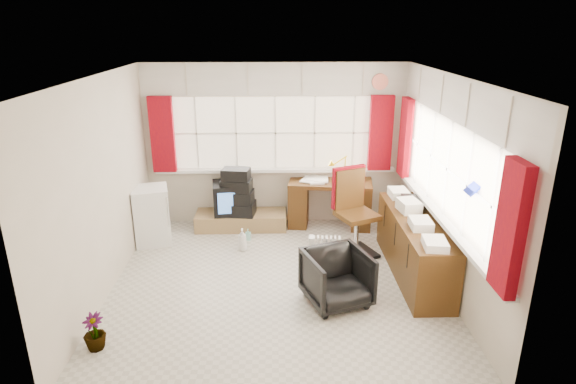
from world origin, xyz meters
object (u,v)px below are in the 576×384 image
at_px(desk_lamp, 345,163).
at_px(office_chair, 337,278).
at_px(task_chair, 352,208).
at_px(crt_tv, 231,198).
at_px(desk, 330,201).
at_px(credenza, 414,245).
at_px(mini_fridge, 152,215).
at_px(tv_bench, 241,220).
at_px(radiator, 326,260).

xyz_separation_m(desk_lamp, office_chair, (-0.39, -2.31, -0.69)).
distance_m(task_chair, crt_tv, 1.96).
xyz_separation_m(desk, office_chair, (-0.17, -2.26, -0.09)).
relative_size(credenza, mini_fridge, 2.39).
xyz_separation_m(desk, tv_bench, (-1.39, -0.08, -0.28)).
xyz_separation_m(desk_lamp, crt_tv, (-1.77, -0.10, -0.51)).
bearing_deg(radiator, credenza, 1.42).
bearing_deg(radiator, desk_lamp, 75.01).
bearing_deg(desk, crt_tv, -178.28).
bearing_deg(task_chair, mini_fridge, 172.53).
bearing_deg(tv_bench, desk_lamp, 4.59).
relative_size(office_chair, mini_fridge, 0.83).
bearing_deg(crt_tv, radiator, -50.10).
xyz_separation_m(credenza, tv_bench, (-2.28, 1.52, -0.27)).
bearing_deg(mini_fridge, desk_lamp, 12.03).
relative_size(desk, desk_lamp, 3.47).
xyz_separation_m(task_chair, crt_tv, (-1.74, 0.89, -0.15)).
bearing_deg(task_chair, crt_tv, 153.02).
bearing_deg(tv_bench, desk, 3.28).
xyz_separation_m(tv_bench, mini_fridge, (-1.25, -0.48, 0.29)).
relative_size(credenza, tv_bench, 1.43).
distance_m(radiator, tv_bench, 1.94).
bearing_deg(mini_fridge, crt_tv, 25.17).
bearing_deg(mini_fridge, credenza, -16.40).
height_order(desk_lamp, office_chair, desk_lamp).
distance_m(desk_lamp, mini_fridge, 2.99).
height_order(radiator, mini_fridge, mini_fridge).
bearing_deg(tv_bench, task_chair, -28.25).
bearing_deg(desk_lamp, office_chair, -99.68).
bearing_deg(desk_lamp, task_chair, -91.66).
height_order(task_chair, mini_fridge, task_chair).
distance_m(desk, tv_bench, 1.42).
distance_m(desk_lamp, credenza, 1.88).
bearing_deg(office_chair, tv_bench, 99.85).
distance_m(desk, crt_tv, 1.55).
distance_m(radiator, credenza, 1.12).
height_order(desk, task_chair, task_chair).
bearing_deg(task_chair, radiator, -121.21).
bearing_deg(desk_lamp, mini_fridge, -167.97).
relative_size(task_chair, tv_bench, 0.86).
bearing_deg(mini_fridge, tv_bench, 21.07).
xyz_separation_m(desk_lamp, credenza, (0.66, -1.65, -0.61)).
height_order(office_chair, credenza, credenza).
distance_m(credenza, crt_tv, 2.89).
relative_size(desk, task_chair, 1.12).
relative_size(desk_lamp, radiator, 0.73).
height_order(desk, radiator, desk).
bearing_deg(radiator, crt_tv, 129.90).
bearing_deg(credenza, office_chair, -148.08).
xyz_separation_m(office_chair, crt_tv, (-1.38, 2.21, 0.18)).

